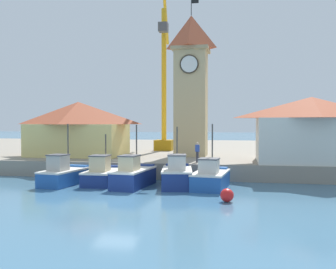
{
  "coord_description": "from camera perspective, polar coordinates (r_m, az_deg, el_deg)",
  "views": [
    {
      "loc": [
        7.08,
        -21.93,
        4.55
      ],
      "look_at": [
        1.24,
        10.05,
        3.5
      ],
      "focal_mm": 42.0,
      "sensor_mm": 36.0,
      "label": 1
    }
  ],
  "objects": [
    {
      "name": "fishing_boat_far_left",
      "position": [
        29.47,
        -14.91,
        -5.62
      ],
      "size": [
        2.55,
        4.44,
        4.41
      ],
      "color": "#2356A8",
      "rests_on": "ground"
    },
    {
      "name": "port_crane_near",
      "position": [
        45.21,
        -0.56,
        5.98
      ],
      "size": [
        2.31,
        10.32,
        18.04
      ],
      "color": "#976E11",
      "rests_on": "quay_wharf"
    },
    {
      "name": "clock_tower",
      "position": [
        38.03,
        3.38,
        7.71
      ],
      "size": [
        3.47,
        3.47,
        15.02
      ],
      "color": "tan",
      "rests_on": "quay_wharf"
    },
    {
      "name": "quay_wharf",
      "position": [
        50.64,
        2.28,
        -2.58
      ],
      "size": [
        120.0,
        40.0,
        1.29
      ],
      "primitive_type": "cube",
      "color": "gray",
      "rests_on": "ground"
    },
    {
      "name": "fishing_boat_left_outer",
      "position": [
        29.2,
        -9.4,
        -5.72
      ],
      "size": [
        2.19,
        4.3,
        3.63
      ],
      "color": "navy",
      "rests_on": "ground"
    },
    {
      "name": "warehouse_right",
      "position": [
        33.55,
        20.07,
        0.77
      ],
      "size": [
        8.87,
        6.28,
        5.26
      ],
      "color": "silver",
      "rests_on": "quay_wharf"
    },
    {
      "name": "fishing_boat_mid_left",
      "position": [
        27.56,
        1.31,
        -5.94
      ],
      "size": [
        2.65,
        4.59,
        4.2
      ],
      "color": "navy",
      "rests_on": "ground"
    },
    {
      "name": "dock_worker_near_tower",
      "position": [
        31.81,
        4.29,
        -2.51
      ],
      "size": [
        0.34,
        0.22,
        1.62
      ],
      "color": "#33333D",
      "rests_on": "quay_wharf"
    },
    {
      "name": "fishing_boat_center",
      "position": [
        27.15,
        6.2,
        -6.25
      ],
      "size": [
        2.57,
        4.44,
        4.41
      ],
      "color": "#2356A8",
      "rests_on": "ground"
    },
    {
      "name": "mooring_buoy",
      "position": [
        22.77,
        8.55,
        -8.71
      ],
      "size": [
        0.77,
        0.77,
        0.77
      ],
      "primitive_type": "sphere",
      "color": "red",
      "rests_on": "ground"
    },
    {
      "name": "ground_plane",
      "position": [
        23.49,
        -7.5,
        -9.33
      ],
      "size": [
        300.0,
        300.0,
        0.0
      ],
      "primitive_type": "plane",
      "color": "teal"
    },
    {
      "name": "fishing_boat_left_inner",
      "position": [
        27.73,
        -5.06,
        -5.94
      ],
      "size": [
        2.38,
        4.82,
        4.34
      ],
      "color": "navy",
      "rests_on": "ground"
    },
    {
      "name": "warehouse_left",
      "position": [
        38.87,
        -12.88,
        0.92
      ],
      "size": [
        9.05,
        6.19,
        5.19
      ],
      "color": "#E5D17A",
      "rests_on": "quay_wharf"
    }
  ]
}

